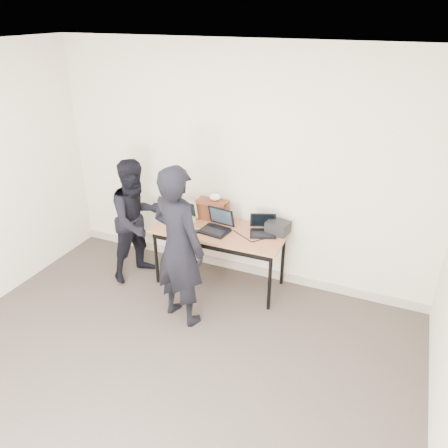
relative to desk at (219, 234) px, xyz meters
The scene contains 13 objects.
room 1.99m from the desk, 87.65° to the right, with size 4.60×4.60×2.80m.
desk is the anchor object (origin of this frame).
laptop_beige 0.50m from the desk, behind, with size 0.35×0.35×0.24m.
laptop_center 0.12m from the desk, 144.03° to the right, with size 0.35×0.34×0.24m.
laptop_right 0.51m from the desk, 15.25° to the left, with size 0.36×0.35×0.21m.
leather_satchel 0.34m from the desk, 128.32° to the left, with size 0.36×0.19×0.25m.
tissue 0.44m from the desk, 122.94° to the left, with size 0.13×0.10×0.08m, color white.
equipment_box 0.67m from the desk, 16.95° to the left, with size 0.24×0.20×0.14m, color black.
power_brick 0.29m from the desk, 142.65° to the right, with size 0.08×0.05×0.03m, color black.
cables 0.08m from the desk, 63.94° to the right, with size 1.15×0.36×0.01m.
person_typist 0.75m from the desk, 99.17° to the right, with size 0.62×0.41×1.70m, color black.
person_observer 0.98m from the desk, 169.71° to the right, with size 0.72×0.56×1.47m, color black.
baseboard 0.72m from the desk, 78.14° to the left, with size 4.50×0.03×0.10m, color #A89C8B.
Camera 1 is at (1.70, -2.12, 2.98)m, focal length 35.00 mm.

